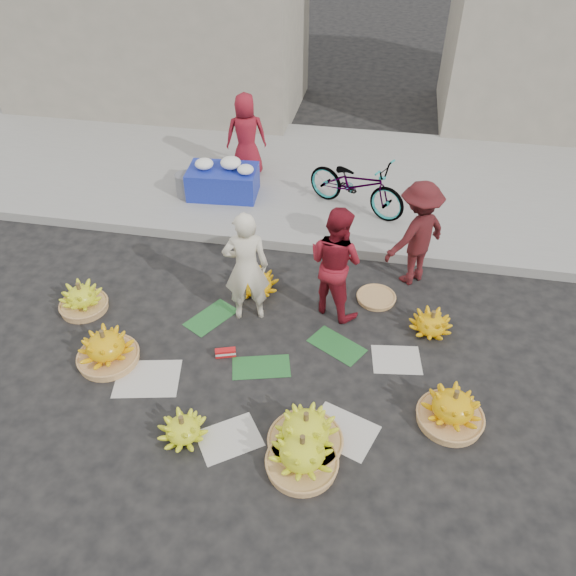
% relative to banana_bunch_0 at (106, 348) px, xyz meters
% --- Properties ---
extents(ground, '(80.00, 80.00, 0.00)m').
position_rel_banana_bunch_0_xyz_m(ground, '(1.83, 0.42, -0.20)').
color(ground, black).
rests_on(ground, ground).
extents(curb, '(40.00, 0.25, 0.15)m').
position_rel_banana_bunch_0_xyz_m(curb, '(1.83, 2.62, -0.13)').
color(curb, gray).
rests_on(curb, ground).
extents(sidewalk, '(40.00, 4.00, 0.12)m').
position_rel_banana_bunch_0_xyz_m(sidewalk, '(1.83, 4.72, -0.14)').
color(sidewalk, gray).
rests_on(sidewalk, ground).
extents(building_left, '(6.00, 3.00, 4.00)m').
position_rel_banana_bunch_0_xyz_m(building_left, '(-2.17, 7.62, 1.80)').
color(building_left, '#9E9481').
rests_on(building_left, sidewalk).
extents(newspaper_scatter, '(3.20, 1.80, 0.00)m').
position_rel_banana_bunch_0_xyz_m(newspaper_scatter, '(1.83, -0.38, -0.20)').
color(newspaper_scatter, beige).
rests_on(newspaper_scatter, ground).
extents(banana_leaves, '(2.00, 1.00, 0.00)m').
position_rel_banana_bunch_0_xyz_m(banana_leaves, '(1.73, 0.62, -0.20)').
color(banana_leaves, '#1C5626').
rests_on(banana_leaves, ground).
extents(banana_bunch_0, '(0.68, 0.68, 0.46)m').
position_rel_banana_bunch_0_xyz_m(banana_bunch_0, '(0.00, 0.00, 0.00)').
color(banana_bunch_0, '#B07F4A').
rests_on(banana_bunch_0, ground).
extents(banana_bunch_1, '(0.56, 0.56, 0.31)m').
position_rel_banana_bunch_0_xyz_m(banana_bunch_1, '(1.18, -0.84, -0.07)').
color(banana_bunch_1, '#AECA1C').
rests_on(banana_bunch_1, ground).
extents(banana_bunch_2, '(0.78, 0.78, 0.46)m').
position_rel_banana_bunch_0_xyz_m(banana_bunch_2, '(2.40, -0.95, -0.00)').
color(banana_bunch_2, '#B07F4A').
rests_on(banana_bunch_2, ground).
extents(banana_bunch_3, '(0.84, 0.84, 0.49)m').
position_rel_banana_bunch_0_xyz_m(banana_bunch_3, '(2.39, -0.71, 0.01)').
color(banana_bunch_3, '#B07F4A').
rests_on(banana_bunch_3, ground).
extents(banana_bunch_4, '(0.74, 0.74, 0.46)m').
position_rel_banana_bunch_0_xyz_m(banana_bunch_4, '(3.80, -0.15, -0.00)').
color(banana_bunch_4, '#B07F4A').
rests_on(banana_bunch_4, ground).
extents(banana_bunch_5, '(0.53, 0.53, 0.32)m').
position_rel_banana_bunch_0_xyz_m(banana_bunch_5, '(3.61, 1.17, -0.06)').
color(banana_bunch_5, yellow).
rests_on(banana_bunch_5, ground).
extents(banana_bunch_6, '(0.58, 0.58, 0.41)m').
position_rel_banana_bunch_0_xyz_m(banana_bunch_6, '(-0.69, 0.78, -0.03)').
color(banana_bunch_6, '#B07F4A').
rests_on(banana_bunch_6, ground).
extents(banana_bunch_7, '(0.75, 0.75, 0.37)m').
position_rel_banana_bunch_0_xyz_m(banana_bunch_7, '(1.37, 1.52, -0.04)').
color(banana_bunch_7, yellow).
rests_on(banana_bunch_7, ground).
extents(basket_spare, '(0.52, 0.52, 0.06)m').
position_rel_banana_bunch_0_xyz_m(basket_spare, '(2.93, 1.65, -0.17)').
color(basket_spare, '#B07F4A').
rests_on(basket_spare, ground).
extents(incense_stack, '(0.25, 0.14, 0.10)m').
position_rel_banana_bunch_0_xyz_m(incense_stack, '(1.29, 0.32, -0.15)').
color(incense_stack, red).
rests_on(incense_stack, ground).
extents(vendor_cream, '(0.62, 0.49, 1.48)m').
position_rel_banana_bunch_0_xyz_m(vendor_cream, '(1.38, 1.06, 0.54)').
color(vendor_cream, beige).
rests_on(vendor_cream, ground).
extents(vendor_red, '(0.90, 0.84, 1.47)m').
position_rel_banana_bunch_0_xyz_m(vendor_red, '(2.40, 1.37, 0.53)').
color(vendor_red, maroon).
rests_on(vendor_red, ground).
extents(man_striped, '(1.04, 1.04, 1.45)m').
position_rel_banana_bunch_0_xyz_m(man_striped, '(3.35, 2.18, 0.52)').
color(man_striped, maroon).
rests_on(man_striped, ground).
extents(flower_table, '(1.14, 0.76, 0.63)m').
position_rel_banana_bunch_0_xyz_m(flower_table, '(0.33, 3.71, 0.18)').
color(flower_table, '#172498').
rests_on(flower_table, sidewalk).
extents(grey_bucket, '(0.34, 0.34, 0.38)m').
position_rel_banana_bunch_0_xyz_m(grey_bucket, '(-0.25, 3.56, 0.11)').
color(grey_bucket, slate).
rests_on(grey_bucket, sidewalk).
extents(flower_vendor, '(0.78, 0.62, 1.38)m').
position_rel_banana_bunch_0_xyz_m(flower_vendor, '(0.53, 4.50, 0.61)').
color(flower_vendor, maroon).
rests_on(flower_vendor, sidewalk).
extents(bicycle, '(1.22, 1.73, 0.86)m').
position_rel_banana_bunch_0_xyz_m(bicycle, '(2.45, 3.66, 0.35)').
color(bicycle, gray).
rests_on(bicycle, sidewalk).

